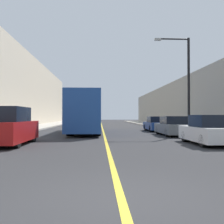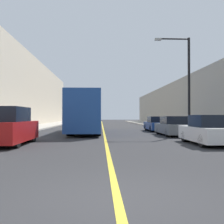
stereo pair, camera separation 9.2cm
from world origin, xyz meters
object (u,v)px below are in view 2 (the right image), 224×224
Objects in this scene: parked_suv_left at (7,127)px; bus at (87,112)px; car_right_mid at (173,127)px; car_right_far at (157,124)px; street_lamp_right at (186,78)px; car_right_near at (208,131)px.

bus is at bearing 70.25° from parked_suv_left.
parked_suv_left reaches higher than car_right_mid.
car_right_mid is at bearing 30.21° from parked_suv_left.
car_right_far is 0.60× the size of street_lamp_right.
car_right_mid is 1.04× the size of car_right_far.
car_right_near reaches higher than car_right_mid.
car_right_near is 11.88m from car_right_far.
parked_suv_left is 11.84m from car_right_mid.
parked_suv_left is 1.10× the size of car_right_near.
bus is at bearing 160.08° from street_lamp_right.
car_right_near is 0.94× the size of car_right_far.
car_right_mid is at bearing -29.54° from bus.
parked_suv_left is 0.62× the size of street_lamp_right.
car_right_mid is (-0.11, 6.16, -0.02)m from car_right_near.
car_right_near is 6.16m from car_right_mid.
bus is at bearing 124.41° from car_right_near.
car_right_near is at bearing -89.02° from car_right_mid.
parked_suv_left is 1.04× the size of car_right_far.
street_lamp_right is (11.51, 6.87, 3.59)m from parked_suv_left.
street_lamp_right reaches higher than car_right_far.
bus is 2.60× the size of parked_suv_left.
car_right_far is (10.25, 11.68, -0.24)m from parked_suv_left.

